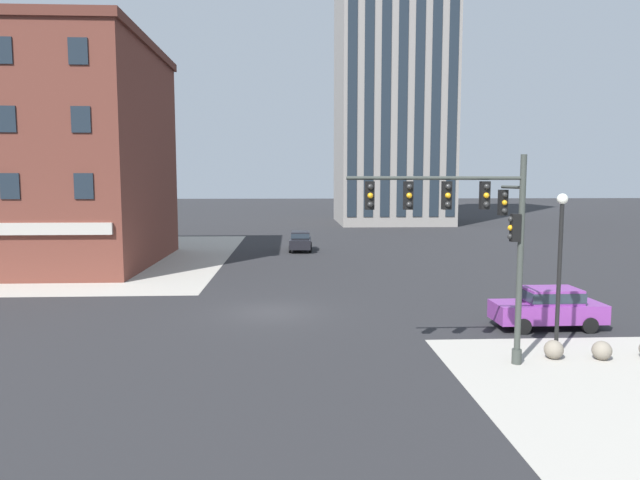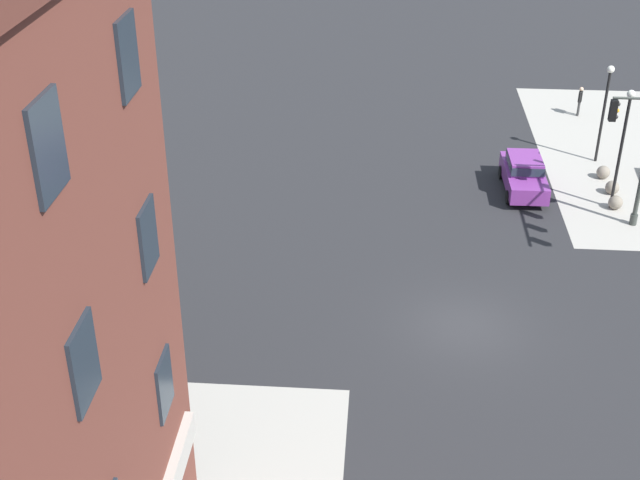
% 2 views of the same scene
% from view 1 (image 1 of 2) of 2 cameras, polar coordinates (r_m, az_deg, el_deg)
% --- Properties ---
extents(ground_plane, '(320.00, 320.00, 0.00)m').
position_cam_1_polar(ground_plane, '(26.88, -4.82, -7.12)').
color(ground_plane, '#262628').
extents(sidewalk_far_corner, '(32.00, 32.00, 0.02)m').
position_cam_1_polar(sidewalk_far_corner, '(51.05, -27.06, -1.51)').
color(sidewalk_far_corner, '#A8A399').
rests_on(sidewalk_far_corner, ground).
extents(traffic_signal_main, '(5.86, 2.09, 6.89)m').
position_cam_1_polar(traffic_signal_main, '(19.39, 15.31, 1.43)').
color(traffic_signal_main, '#383D38').
rests_on(traffic_signal_main, ground).
extents(bollard_sphere_curb_a, '(0.65, 0.65, 0.65)m').
position_cam_1_polar(bollard_sphere_curb_a, '(21.48, 22.16, -10.02)').
color(bollard_sphere_curb_a, gray).
rests_on(bollard_sphere_curb_a, ground).
extents(bollard_sphere_curb_b, '(0.65, 0.65, 0.65)m').
position_cam_1_polar(bollard_sphere_curb_b, '(22.02, 26.15, -9.80)').
color(bollard_sphere_curb_b, gray).
rests_on(bollard_sphere_curb_b, ground).
extents(street_lamp_corner_near, '(0.36, 0.36, 5.63)m').
position_cam_1_polar(street_lamp_corner_near, '(21.06, 22.68, -1.50)').
color(street_lamp_corner_near, black).
rests_on(street_lamp_corner_near, ground).
extents(car_main_northbound_near, '(2.04, 4.47, 1.68)m').
position_cam_1_polar(car_main_northbound_near, '(49.30, -1.94, -0.03)').
color(car_main_northbound_near, black).
rests_on(car_main_northbound_near, ground).
extents(car_main_northbound_far, '(4.42, 1.93, 1.68)m').
position_cam_1_polar(car_main_northbound_far, '(25.51, 21.72, -6.13)').
color(car_main_northbound_far, '#7A3389').
rests_on(car_main_northbound_far, ground).
extents(storefront_block_near_corner, '(21.37, 17.00, 15.85)m').
position_cam_1_polar(storefront_block_near_corner, '(47.14, -28.79, 7.51)').
color(storefront_block_near_corner, brown).
rests_on(storefront_block_near_corner, ground).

